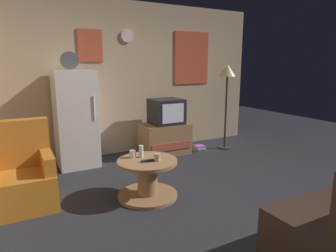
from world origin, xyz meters
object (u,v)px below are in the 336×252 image
standing_lamp (227,77)px  mug_ceramic_white (133,154)px  fridge (76,119)px  tv_stand (165,139)px  mug_ceramic_tan (157,157)px  crt_tv (166,111)px  armchair (21,177)px  wine_glass (141,151)px  coffee_table (147,178)px  remote_control (148,161)px  book_stack (199,148)px

standing_lamp → mug_ceramic_white: standing_lamp is taller
fridge → tv_stand: bearing=-3.9°
standing_lamp → mug_ceramic_tan: 2.64m
fridge → crt_tv: size_ratio=3.28×
standing_lamp → armchair: 3.76m
mug_ceramic_white → armchair: size_ratio=0.09×
standing_lamp → mug_ceramic_tan: (-2.11, -1.35, -0.84)m
armchair → standing_lamp: bearing=12.3°
fridge → mug_ceramic_white: bearing=-74.8°
wine_glass → armchair: bearing=164.9°
tv_stand → wine_glass: wine_glass is taller
mug_ceramic_tan → crt_tv: bearing=58.8°
fridge → coffee_table: (0.50, -1.59, -0.52)m
standing_lamp → armchair: size_ratio=1.66×
armchair → remote_control: bearing=-22.4°
crt_tv → book_stack: size_ratio=2.49×
mug_ceramic_white → wine_glass: bearing=-23.0°
standing_lamp → mug_ceramic_white: bearing=-154.8°
crt_tv → mug_ceramic_white: (-1.16, -1.32, -0.25)m
remote_control → armchair: armchair is taller
coffee_table → wine_glass: (-0.02, 0.13, 0.31)m
standing_lamp → armchair: (-3.54, -0.77, -1.02)m
tv_stand → armchair: 2.57m
standing_lamp → crt_tv: bearing=168.5°
wine_glass → remote_control: 0.20m
wine_glass → remote_control: (-0.00, -0.19, -0.06)m
wine_glass → standing_lamp: bearing=27.0°
mug_ceramic_tan → book_stack: 2.18m
book_stack → fridge: bearing=173.4°
crt_tv → coffee_table: 1.90m
standing_lamp → coffee_table: standing_lamp is taller
fridge → wine_glass: fridge is taller
armchair → tv_stand: bearing=23.1°
crt_tv → mug_ceramic_tan: crt_tv is taller
mug_ceramic_white → armchair: 1.28m
tv_stand → coffee_table: bearing=-124.3°
standing_lamp → remote_control: (-2.22, -1.31, -0.88)m
mug_ceramic_tan → remote_control: bearing=163.7°
coffee_table → crt_tv: bearing=54.9°
crt_tv → tv_stand: bearing=178.1°
fridge → standing_lamp: bearing=-7.2°
mug_ceramic_tan → armchair: size_ratio=0.09×
crt_tv → armchair: (-2.39, -1.01, -0.43)m
wine_glass → armchair: armchair is taller
fridge → tv_stand: (1.52, -0.10, -0.48)m
standing_lamp → mug_ceramic_tan: bearing=-147.4°
standing_lamp → book_stack: (-0.52, 0.09, -1.31)m
crt_tv → mug_ceramic_tan: size_ratio=6.00×
standing_lamp → mug_ceramic_tan: standing_lamp is taller
mug_ceramic_tan → book_stack: mug_ceramic_tan is taller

